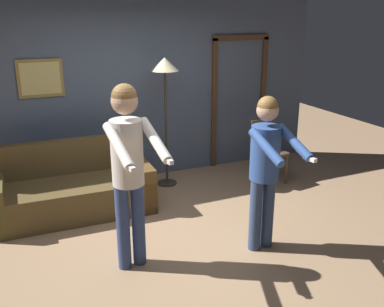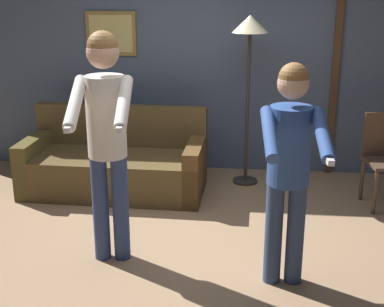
% 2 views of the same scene
% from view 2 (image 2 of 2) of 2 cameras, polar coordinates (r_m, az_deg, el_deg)
% --- Properties ---
extents(ground_plane, '(12.00, 12.00, 0.00)m').
position_cam_2_polar(ground_plane, '(4.66, -1.36, -9.83)').
color(ground_plane, '#A2805E').
extents(back_wall_assembly, '(6.40, 0.10, 2.60)m').
position_cam_2_polar(back_wall_assembly, '(6.23, 1.12, 9.95)').
color(back_wall_assembly, '#49586F').
rests_on(back_wall_assembly, ground_plane).
extents(couch, '(1.92, 0.90, 0.87)m').
position_cam_2_polar(couch, '(5.79, -8.18, -1.30)').
color(couch, brown).
rests_on(couch, ground_plane).
extents(torchiere_lamp, '(0.38, 0.38, 1.84)m').
position_cam_2_polar(torchiere_lamp, '(5.72, 6.17, 11.88)').
color(torchiere_lamp, '#332D28').
rests_on(torchiere_lamp, ground_plane).
extents(person_standing_left, '(0.48, 0.74, 1.83)m').
position_cam_2_polar(person_standing_left, '(4.09, -9.16, 2.97)').
color(person_standing_left, navy).
rests_on(person_standing_left, ground_plane).
extents(person_standing_right, '(0.47, 0.67, 1.65)m').
position_cam_2_polar(person_standing_right, '(3.80, 10.35, -0.38)').
color(person_standing_right, '#34466C').
rests_on(person_standing_right, ground_plane).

